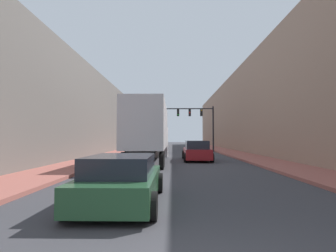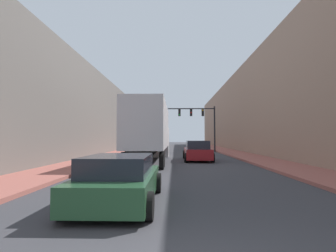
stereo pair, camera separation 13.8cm
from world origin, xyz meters
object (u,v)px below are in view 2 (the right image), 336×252
(semi_truck, at_px, (151,131))
(sedan_car, at_px, (120,180))
(suv_car, at_px, (197,151))
(traffic_signal_gantry, at_px, (201,119))

(semi_truck, xyz_separation_m, sedan_car, (0.33, -12.74, -1.67))
(sedan_car, xyz_separation_m, suv_car, (3.30, 13.64, 0.11))
(semi_truck, distance_m, suv_car, 4.05)
(semi_truck, relative_size, suv_car, 2.60)
(semi_truck, relative_size, traffic_signal_gantry, 2.09)
(semi_truck, bearing_deg, suv_car, 13.98)
(sedan_car, relative_size, traffic_signal_gantry, 0.70)
(sedan_car, relative_size, suv_car, 0.87)
(suv_car, xyz_separation_m, traffic_signal_gantry, (1.61, 12.67, 3.43))
(sedan_car, height_order, traffic_signal_gantry, traffic_signal_gantry)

